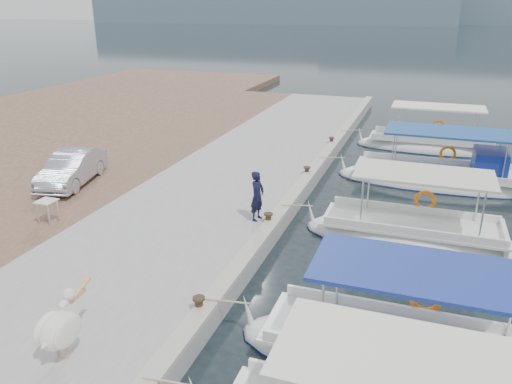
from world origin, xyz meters
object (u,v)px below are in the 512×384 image
(fishing_caique_c, at_px, (411,237))
(fishing_caique_e, at_px, (430,148))
(fishing_caique_b, at_px, (404,360))
(pelican, at_px, (60,328))
(fishing_caique_d, at_px, (440,180))
(parked_car, at_px, (72,168))
(fisherman, at_px, (257,196))

(fishing_caique_c, bearing_deg, fishing_caique_e, 88.31)
(fishing_caique_b, height_order, pelican, fishing_caique_b)
(fishing_caique_b, distance_m, fishing_caique_d, 11.77)
(pelican, distance_m, parked_car, 10.42)
(fishing_caique_c, xyz_separation_m, parked_car, (-12.34, -0.18, 0.99))
(fishing_caique_d, relative_size, pelican, 5.03)
(fishing_caique_c, relative_size, pelican, 4.11)
(fishing_caique_c, relative_size, fisherman, 4.16)
(fishing_caique_d, bearing_deg, fishing_caique_e, 95.65)
(fishing_caique_b, bearing_deg, pelican, -158.05)
(pelican, xyz_separation_m, parked_car, (-6.30, 8.30, -0.03))
(fishing_caique_d, relative_size, parked_car, 2.18)
(fisherman, relative_size, parked_car, 0.43)
(fishing_caique_c, bearing_deg, fishing_caique_d, 81.66)
(fishing_caique_c, distance_m, pelican, 10.46)
(fishing_caique_b, distance_m, fisherman, 6.98)
(pelican, relative_size, fisherman, 1.01)
(pelican, bearing_deg, fishing_caique_c, 54.53)
(fishing_caique_c, xyz_separation_m, pelican, (-6.04, -8.48, 1.02))
(fisherman, bearing_deg, parked_car, 93.88)
(pelican, bearing_deg, fisherman, 79.39)
(fishing_caique_e, relative_size, fisherman, 4.57)
(fishing_caique_e, xyz_separation_m, pelican, (-6.37, -19.54, 1.02))
(fishing_caique_b, relative_size, fishing_caique_d, 0.86)
(fishing_caique_c, height_order, fishing_caique_d, same)
(fishing_caique_c, xyz_separation_m, fishing_caique_d, (0.85, 5.78, 0.06))
(fishing_caique_d, height_order, fishing_caique_e, same)
(fishing_caique_b, xyz_separation_m, pelican, (-6.22, -2.51, 1.02))
(fishing_caique_c, height_order, fisherman, fishing_caique_c)
(fishing_caique_e, height_order, parked_car, fishing_caique_e)
(fishing_caique_e, distance_m, parked_car, 16.96)
(fishing_caique_e, bearing_deg, fishing_caique_b, -90.50)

